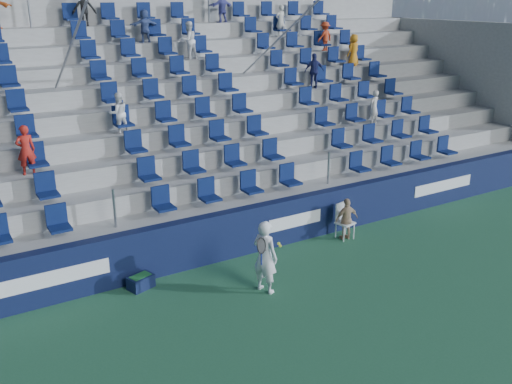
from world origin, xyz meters
The scene contains 7 objects.
ground centered at (0.00, 0.00, 0.00)m, with size 70.00×70.00×0.00m, color #29613E.
sponsor_wall centered at (0.00, 3.15, 0.60)m, with size 24.00×0.32×1.20m.
grandstand centered at (0.00, 8.25, 2.14)m, with size 24.00×8.17×6.63m.
tennis_player centered at (-0.51, 1.23, 0.83)m, with size 0.70×0.70×1.65m.
line_judge_chair centered at (2.80, 2.65, 0.55)m, with size 0.50×0.52×0.96m.
line_judge centered at (2.80, 2.50, 0.57)m, with size 0.67×0.28×1.14m, color tan.
ball_bin centered at (-2.80, 2.75, 0.17)m, with size 0.62×0.50×0.31m.
Camera 1 is at (-6.42, -8.17, 6.17)m, focal length 40.00 mm.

